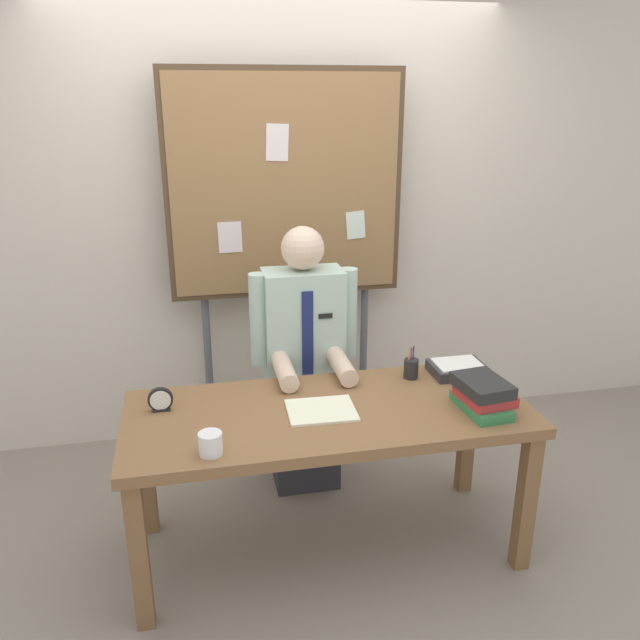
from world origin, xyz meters
name	(u,v)px	position (x,y,z in m)	size (l,w,h in m)	color
ground_plane	(328,546)	(0.00, 0.00, 0.00)	(12.00, 12.00, 0.00)	gray
back_wall	(281,215)	(0.00, 1.28, 1.35)	(6.40, 0.08, 2.70)	beige
desk	(328,426)	(0.00, 0.00, 0.64)	(1.76, 0.73, 0.73)	brown
person	(304,370)	(0.00, 0.57, 0.66)	(0.55, 0.56, 1.42)	#2D2D33
bulletin_board	(286,191)	(0.00, 1.07, 1.52)	(1.31, 0.09, 2.16)	#4C3823
book_stack	(483,395)	(0.65, -0.15, 0.80)	(0.23, 0.29, 0.15)	#337F47
open_notebook	(321,410)	(-0.04, -0.02, 0.73)	(0.29, 0.24, 0.01)	#F4EFCC
desk_clock	(160,400)	(-0.71, 0.14, 0.78)	(0.11, 0.04, 0.11)	black
coffee_mug	(211,444)	(-0.52, -0.27, 0.77)	(0.09, 0.09, 0.09)	white
pen_holder	(411,368)	(0.46, 0.23, 0.78)	(0.07, 0.07, 0.16)	#262626
paper_tray	(458,368)	(0.70, 0.23, 0.76)	(0.26, 0.20, 0.06)	#333338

